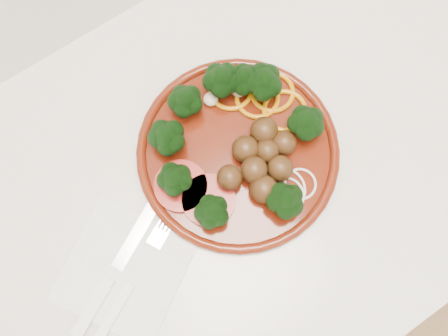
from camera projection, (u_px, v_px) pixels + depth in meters
counter at (195, 245)px, 1.11m from camera, size 2.40×0.60×0.90m
plate at (237, 145)px, 0.68m from camera, size 0.28×0.28×0.06m
napkin at (124, 271)px, 0.65m from camera, size 0.20×0.20×0.00m
knife at (108, 283)px, 0.64m from camera, size 0.19×0.11×0.01m
fork at (124, 295)px, 0.64m from camera, size 0.17×0.10×0.01m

